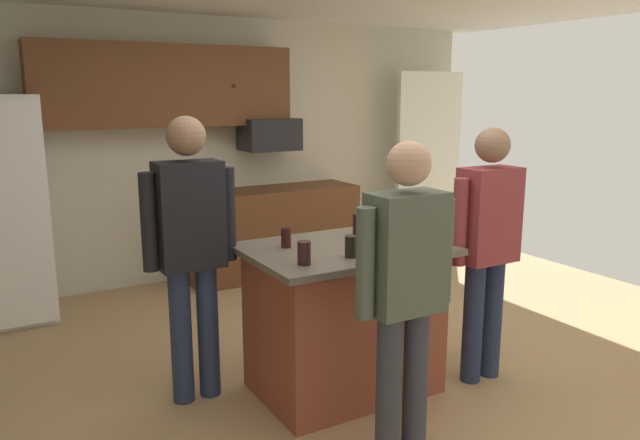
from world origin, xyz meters
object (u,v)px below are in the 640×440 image
person_elder_center (487,239)px  glass_short_whisky (286,238)px  glass_dark_ale (304,253)px  kitchen_island (344,318)px  mug_ceramic_white (403,240)px  person_host_foreground (191,240)px  microwave_over_range (269,134)px  person_guest_right (405,283)px  tumbler_amber (351,246)px  glass_pilsner (358,224)px

person_elder_center → glass_short_whisky: 1.28m
glass_short_whisky → glass_dark_ale: bearing=-102.3°
kitchen_island → mug_ceramic_white: bearing=-37.8°
person_host_foreground → glass_dark_ale: bearing=-30.6°
person_host_foreground → person_elder_center: size_ratio=1.05×
microwave_over_range → person_guest_right: bearing=-104.3°
tumbler_amber → person_elder_center: bearing=-5.3°
person_host_foreground → glass_short_whisky: person_host_foreground is taller
microwave_over_range → mug_ceramic_white: (-0.43, -2.79, -0.46)m
microwave_over_range → glass_short_whisky: bearing=-113.2°
glass_dark_ale → mug_ceramic_white: size_ratio=1.04×
microwave_over_range → glass_dark_ale: microwave_over_range is taller
person_guest_right → glass_short_whisky: (-0.19, 0.93, 0.06)m
person_host_foreground → person_elder_center: person_host_foreground is taller
glass_short_whisky → tumbler_amber: size_ratio=0.97×
kitchen_island → glass_dark_ale: glass_dark_ale is taller
person_elder_center → tumbler_amber: size_ratio=13.28×
microwave_over_range → person_guest_right: person_guest_right is taller
microwave_over_range → kitchen_island: size_ratio=0.46×
microwave_over_range → glass_pilsner: microwave_over_range is taller
glass_pilsner → person_host_foreground: bearing=172.4°
glass_short_whisky → person_guest_right: bearing=-78.4°
glass_pilsner → tumbler_amber: size_ratio=1.14×
kitchen_island → person_host_foreground: person_host_foreground is taller
kitchen_island → person_elder_center: bearing=-20.7°
microwave_over_range → person_guest_right: (-0.85, -3.35, -0.51)m
person_elder_center → glass_short_whisky: person_elder_center is taller
microwave_over_range → glass_dark_ale: size_ratio=4.33×
person_elder_center → glass_dark_ale: 1.28m
mug_ceramic_white → tumbler_amber: bearing=-177.4°
kitchen_island → microwave_over_range: bearing=74.5°
glass_short_whisky → glass_dark_ale: size_ratio=0.94×
kitchen_island → glass_dark_ale: (-0.41, -0.24, 0.53)m
microwave_over_range → tumbler_amber: 2.96m
person_elder_center → mug_ceramic_white: person_elder_center is taller
person_host_foreground → glass_dark_ale: person_host_foreground is taller
kitchen_island → person_guest_right: 0.92m
kitchen_island → tumbler_amber: 0.59m
microwave_over_range → kitchen_island: microwave_over_range is taller
mug_ceramic_white → kitchen_island: bearing=142.2°
person_elder_center → tumbler_amber: person_elder_center is taller
person_guest_right → glass_dark_ale: size_ratio=12.69×
microwave_over_range → person_host_foreground: 2.75m
person_host_foreground → mug_ceramic_white: size_ratio=13.94×
microwave_over_range → person_elder_center: bearing=-87.0°
microwave_over_range → person_guest_right: size_ratio=0.34×
person_guest_right → glass_pilsner: person_guest_right is taller
glass_short_whisky → tumbler_amber: (0.22, -0.39, 0.00)m
person_guest_right → kitchen_island: bearing=0.0°
person_guest_right → glass_short_whisky: person_guest_right is taller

